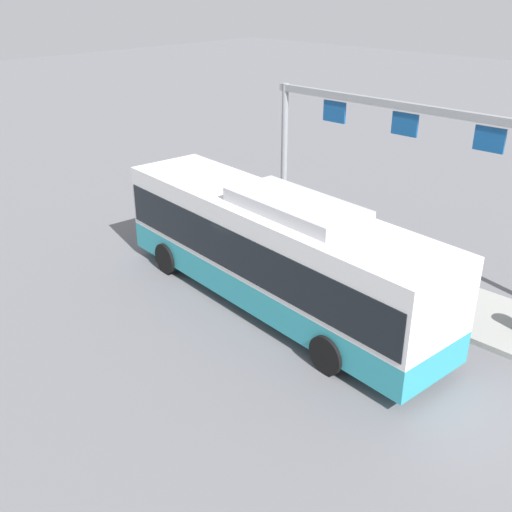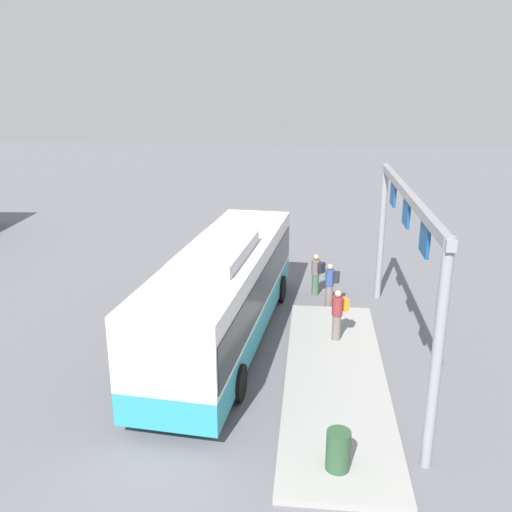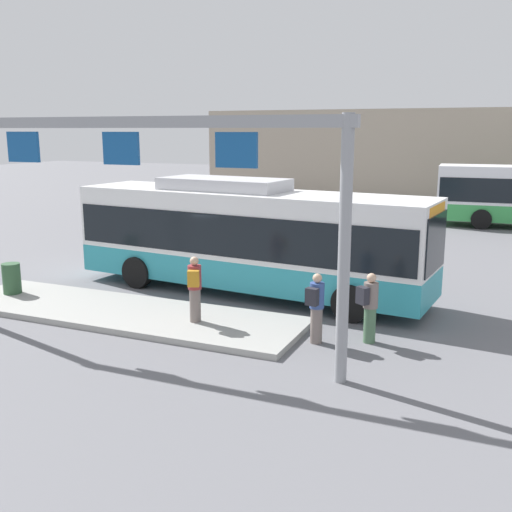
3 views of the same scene
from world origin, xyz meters
name	(u,v)px [view 2 (image 2 of 3)]	position (x,y,z in m)	size (l,w,h in m)	color
ground_plane	(226,340)	(0.00, 0.00, 0.00)	(120.00, 120.00, 0.00)	slate
platform_curb	(335,378)	(-2.16, -3.46, 0.08)	(10.00, 2.80, 0.16)	#9E9E99
bus_main	(225,288)	(-0.01, 0.00, 1.81)	(11.28, 3.58, 3.46)	teal
person_boarding	(316,274)	(4.38, -2.91, 0.89)	(0.55, 0.60, 1.67)	#476B4C
person_waiting_near	(330,284)	(3.26, -3.43, 0.89)	(0.39, 0.56, 1.67)	slate
person_waiting_mid	(338,313)	(0.15, -3.58, 1.05)	(0.49, 0.60, 1.67)	slate
platform_sign_gantry	(404,237)	(-0.62, -5.30, 3.81)	(10.38, 0.24, 5.20)	gray
trash_bin	(338,450)	(-6.12, -3.37, 0.61)	(0.52, 0.52, 0.90)	#2D5133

